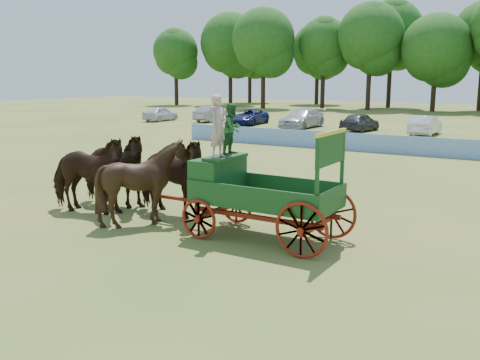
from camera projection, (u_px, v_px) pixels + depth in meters
name	position (u px, v px, depth m)	size (l,w,h in m)	color
ground	(211.00, 229.00, 15.28)	(160.00, 160.00, 0.00)	olive
horse_lead_left	(87.00, 175.00, 16.78)	(1.35, 2.96, 2.50)	#311C0D
horse_lead_right	(112.00, 170.00, 17.70)	(1.35, 2.96, 2.50)	#311C0D
horse_wheel_left	(145.00, 182.00, 15.55)	(2.02, 2.27, 2.50)	#311C0D
horse_wheel_right	(169.00, 177.00, 16.47)	(1.35, 2.96, 2.50)	#311C0D
farm_dray	(242.00, 177.00, 14.42)	(6.00, 2.00, 3.82)	maroon
sponsor_banner	(374.00, 143.00, 30.76)	(26.00, 0.08, 1.05)	blue
parked_cars	(351.00, 121.00, 43.62)	(37.99, 6.63, 1.62)	silver
treeline	(452.00, 38.00, 65.82)	(90.39, 22.69, 14.86)	#382314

